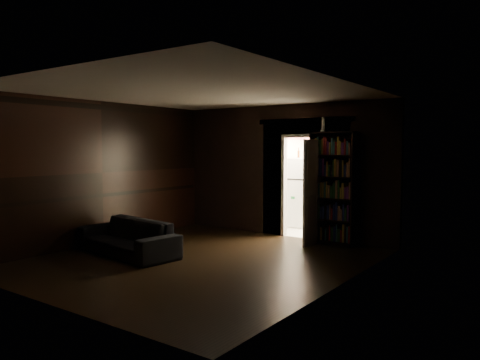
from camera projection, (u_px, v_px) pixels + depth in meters
name	position (u px, v px, depth m)	size (l,w,h in m)	color
ground	(200.00, 260.00, 7.85)	(5.50, 5.50, 0.00)	black
room_walls	(237.00, 159.00, 8.61)	(5.02, 5.61, 2.84)	black
kitchen_alcove	(327.00, 178.00, 10.62)	(2.20, 1.80, 2.60)	beige
sofa	(127.00, 232.00, 8.27)	(2.09, 0.91, 0.81)	black
bookshelf	(333.00, 188.00, 9.12)	(0.90, 0.32, 2.20)	black
refrigerator	(306.00, 192.00, 11.13)	(0.74, 0.68, 1.65)	white
door	(314.00, 192.00, 9.09)	(0.85, 0.05, 2.05)	silver
figurine	(323.00, 124.00, 9.18)	(0.10, 0.10, 0.30)	silver
bottles	(307.00, 153.00, 10.97)	(0.60, 0.07, 0.24)	black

